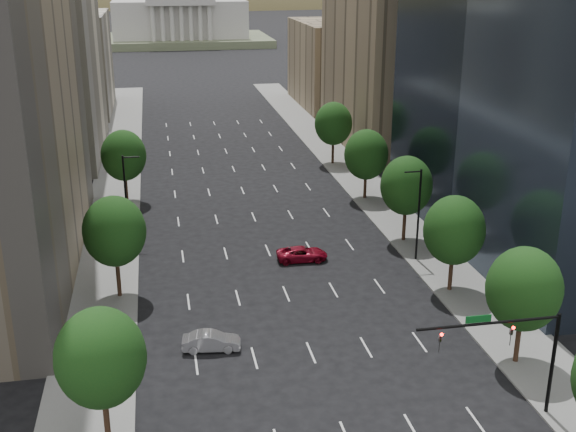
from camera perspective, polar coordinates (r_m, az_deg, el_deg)
sidewalk_left at (r=70.61m, az=-14.15°, el=-3.47°), size 6.00×200.00×0.15m
sidewalk_right at (r=74.92m, az=10.19°, el=-1.81°), size 6.00×200.00×0.15m
midrise_cream_left at (r=109.50m, az=-18.89°, el=13.58°), size 14.00×30.00×35.00m
filler_left at (r=142.98m, az=-16.81°, el=11.52°), size 14.00×26.00×18.00m
parking_tan_right at (r=111.42m, az=8.08°, el=13.19°), size 14.00×30.00×30.00m
filler_right at (r=143.72m, az=3.75°, el=11.92°), size 14.00×26.00×16.00m
tree_right_1 at (r=52.13m, az=18.16°, el=-5.51°), size 5.20×5.20×8.75m
tree_right_2 at (r=62.08m, az=13.01°, el=-1.11°), size 5.20×5.20×8.61m
tree_right_3 at (r=72.52m, az=9.35°, el=2.38°), size 5.20×5.20×8.89m
tree_right_4 at (r=85.41m, az=6.21°, el=4.85°), size 5.20×5.20×8.46m
tree_right_5 at (r=100.34m, az=3.61°, el=7.30°), size 5.20×5.20×8.75m
tree_left_0 at (r=42.89m, az=-14.61°, el=-10.81°), size 5.20×5.20×8.75m
tree_left_1 at (r=60.93m, az=-13.57°, el=-1.19°), size 5.20×5.20×8.97m
tree_left_2 at (r=85.84m, az=-12.87°, el=4.69°), size 5.20×5.20×8.68m
streetlight_rn at (r=68.20m, az=10.25°, el=0.30°), size 1.70×0.20×9.00m
streetlight_ln at (r=73.55m, az=-12.66°, el=1.55°), size 1.70×0.20×9.00m
traffic_signal at (r=46.15m, az=17.73°, el=-9.65°), size 9.12×0.40×7.38m
capitol at (r=255.64m, az=-8.58°, el=15.21°), size 60.00×40.00×35.20m
foothills at (r=609.56m, az=-6.47°, el=13.32°), size 720.00×413.00×263.00m
car_silver at (r=53.74m, az=-6.08°, el=-9.83°), size 4.40×1.98×1.40m
car_red_far at (r=68.55m, az=1.12°, el=-3.01°), size 4.91×2.40×1.34m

